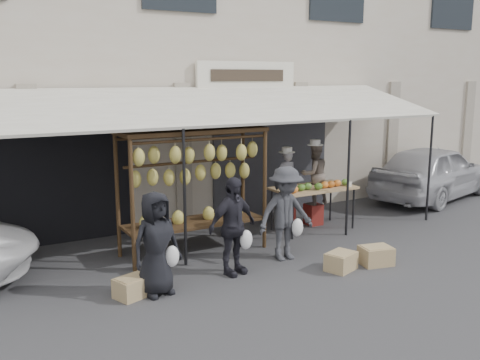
% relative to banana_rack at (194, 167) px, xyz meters
% --- Properties ---
extents(ground_plane, '(90.00, 90.00, 0.00)m').
position_rel_banana_rack_xyz_m(ground_plane, '(0.60, -1.65, -1.57)').
color(ground_plane, '#2D2D30').
extents(shophouse, '(24.00, 6.15, 7.30)m').
position_rel_banana_rack_xyz_m(shophouse, '(0.60, 4.85, 2.08)').
color(shophouse, '#BCB3A4').
rests_on(shophouse, ground_plane).
extents(awning, '(10.00, 2.35, 2.92)m').
position_rel_banana_rack_xyz_m(awning, '(0.60, 0.63, 1.01)').
color(awning, silver).
rests_on(awning, ground_plane).
extents(banana_rack, '(2.60, 0.90, 2.24)m').
position_rel_banana_rack_xyz_m(banana_rack, '(0.00, 0.00, 0.00)').
color(banana_rack, '#301E11').
rests_on(banana_rack, ground_plane).
extents(produce_table, '(1.70, 0.90, 1.04)m').
position_rel_banana_rack_xyz_m(produce_table, '(2.76, 0.11, -0.69)').
color(produce_table, tan).
rests_on(produce_table, ground_plane).
extents(vendor_left, '(0.45, 0.32, 1.18)m').
position_rel_banana_rack_xyz_m(vendor_left, '(2.42, 0.66, -0.54)').
color(vendor_left, gray).
rests_on(vendor_left, stool_left).
extents(vendor_right, '(0.67, 0.55, 1.30)m').
position_rel_banana_rack_xyz_m(vendor_right, '(3.00, 0.46, -0.47)').
color(vendor_right, '#695E55').
rests_on(vendor_right, stool_right).
extents(customer_left, '(0.82, 0.61, 1.53)m').
position_rel_banana_rack_xyz_m(customer_left, '(-1.27, -1.43, -0.80)').
color(customer_left, black).
rests_on(customer_left, ground_plane).
extents(customer_mid, '(0.99, 0.59, 1.58)m').
position_rel_banana_rack_xyz_m(customer_mid, '(0.08, -1.26, -0.77)').
color(customer_mid, '#222129').
rests_on(customer_mid, ground_plane).
extents(customer_right, '(1.07, 0.64, 1.63)m').
position_rel_banana_rack_xyz_m(customer_right, '(1.21, -1.09, -0.75)').
color(customer_right, '#34353A').
rests_on(customer_right, ground_plane).
extents(stool_left, '(0.39, 0.39, 0.43)m').
position_rel_banana_rack_xyz_m(stool_left, '(2.42, 0.66, -1.35)').
color(stool_left, maroon).
rests_on(stool_left, ground_plane).
extents(stool_right, '(0.33, 0.33, 0.45)m').
position_rel_banana_rack_xyz_m(stool_right, '(3.00, 0.46, -1.34)').
color(stool_right, maroon).
rests_on(stool_right, ground_plane).
extents(crate_near_a, '(0.59, 0.51, 0.29)m').
position_rel_banana_rack_xyz_m(crate_near_a, '(1.70, -1.99, -1.42)').
color(crate_near_a, tan).
rests_on(crate_near_a, ground_plane).
extents(crate_near_b, '(0.59, 0.49, 0.31)m').
position_rel_banana_rack_xyz_m(crate_near_b, '(2.39, -2.08, -1.41)').
color(crate_near_b, tan).
rests_on(crate_near_b, ground_plane).
extents(crate_far, '(0.57, 0.50, 0.29)m').
position_rel_banana_rack_xyz_m(crate_far, '(-1.62, -1.36, -1.42)').
color(crate_far, tan).
rests_on(crate_far, ground_plane).
extents(sedan, '(4.47, 2.67, 1.42)m').
position_rel_banana_rack_xyz_m(sedan, '(7.21, 0.93, -0.85)').
color(sedan, '#AFAFB5').
rests_on(sedan, ground_plane).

